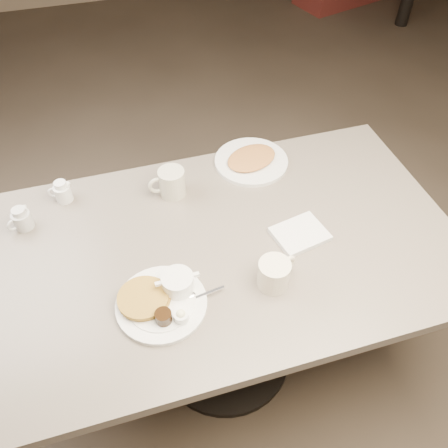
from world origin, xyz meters
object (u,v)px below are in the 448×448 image
object	(u,v)px
main_plate	(162,298)
coffee_mug_near	(275,273)
creamer_right	(62,192)
hash_plate	(251,160)
diner_table	(226,275)
coffee_mug_far	(171,183)
creamer_left	(22,219)

from	to	relation	value
main_plate	coffee_mug_near	distance (m)	0.33
creamer_right	hash_plate	bearing A→B (deg)	0.11
diner_table	coffee_mug_far	bearing A→B (deg)	112.59
main_plate	coffee_mug_near	xyz separation A→B (m)	(0.33, -0.02, 0.02)
main_plate	creamer_left	world-z (taller)	creamer_left
coffee_mug_near	coffee_mug_far	distance (m)	0.51
coffee_mug_far	creamer_left	distance (m)	0.50
main_plate	hash_plate	xyz separation A→B (m)	(0.44, 0.52, -0.01)
creamer_right	hash_plate	world-z (taller)	creamer_right
diner_table	creamer_right	bearing A→B (deg)	143.76
main_plate	diner_table	bearing A→B (deg)	34.30
diner_table	coffee_mug_near	distance (m)	0.30
coffee_mug_near	creamer_right	distance (m)	0.79
coffee_mug_far	creamer_left	xyz separation A→B (m)	(-0.50, -0.02, -0.01)
coffee_mug_near	creamer_left	xyz separation A→B (m)	(-0.71, 0.44, -0.01)
coffee_mug_far	diner_table	bearing A→B (deg)	-67.41
creamer_right	hash_plate	distance (m)	0.69
creamer_left	coffee_mug_far	bearing A→B (deg)	2.09
main_plate	hash_plate	bearing A→B (deg)	49.24
diner_table	hash_plate	xyz separation A→B (m)	(0.21, 0.35, 0.18)
coffee_mug_far	hash_plate	bearing A→B (deg)	13.46
diner_table	creamer_left	xyz separation A→B (m)	(-0.61, 0.26, 0.21)
creamer_left	hash_plate	size ratio (longest dim) A/B	0.23
creamer_right	diner_table	bearing A→B (deg)	-36.24
coffee_mug_far	creamer_right	distance (m)	0.37
coffee_mug_far	creamer_left	size ratio (longest dim) A/B	1.55
hash_plate	diner_table	bearing A→B (deg)	-120.34
diner_table	creamer_right	xyz separation A→B (m)	(-0.48, 0.35, 0.21)
diner_table	creamer_right	world-z (taller)	creamer_right
coffee_mug_near	hash_plate	xyz separation A→B (m)	(0.11, 0.54, -0.03)
main_plate	coffee_mug_far	distance (m)	0.46
main_plate	creamer_left	xyz separation A→B (m)	(-0.38, 0.42, 0.01)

